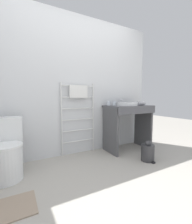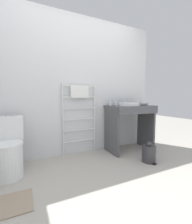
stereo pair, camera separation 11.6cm
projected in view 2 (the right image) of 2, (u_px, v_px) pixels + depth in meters
The scene contains 11 objects.
ground_plane at pixel (122, 197), 1.49m from camera, with size 12.00×12.00×0.00m, color #A8A399.
wall_back at pixel (76, 86), 2.65m from camera, with size 3.09×0.12×2.40m, color silver.
toilet at pixel (7, 151), 1.89m from camera, with size 0.39×0.52×0.75m.
towel_radiator at pixel (80, 105), 2.60m from camera, with size 0.61×0.06×1.24m.
vanity_counter at pixel (130, 121), 2.80m from camera, with size 0.84×0.53×0.85m.
sink_basin at pixel (129, 104), 2.76m from camera, with size 0.38×0.38×0.06m.
faucet at pixel (123, 101), 2.94m from camera, with size 0.02×0.10×0.11m.
cup_near_wall at pixel (110, 103), 2.82m from camera, with size 0.07×0.07×0.09m.
cup_near_edge at pixel (116, 103), 2.82m from camera, with size 0.06×0.06×0.09m.
hair_dryer at pixel (143, 103), 2.84m from camera, with size 0.22×0.16×0.07m.
trash_bin at pixel (149, 153), 2.31m from camera, with size 0.20×0.24×0.32m.
Camera 2 is at (-0.83, -1.16, 0.99)m, focal length 24.00 mm.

